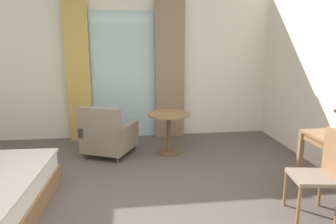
% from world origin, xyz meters
% --- Properties ---
extents(ground, '(6.68, 6.61, 0.10)m').
position_xyz_m(ground, '(0.00, 0.00, -0.05)').
color(ground, '#564C47').
extents(wall_back, '(6.28, 0.12, 2.77)m').
position_xyz_m(wall_back, '(0.00, 3.05, 1.39)').
color(wall_back, white).
rests_on(wall_back, ground).
extents(balcony_glass_door, '(1.29, 0.02, 2.44)m').
position_xyz_m(balcony_glass_door, '(0.13, 2.97, 1.22)').
color(balcony_glass_door, silver).
rests_on(balcony_glass_door, ground).
extents(curtain_panel_left, '(0.44, 0.10, 2.65)m').
position_xyz_m(curtain_panel_left, '(-0.73, 2.87, 1.33)').
color(curtain_panel_left, tan).
rests_on(curtain_panel_left, ground).
extents(curtain_panel_right, '(0.56, 0.10, 2.65)m').
position_xyz_m(curtain_panel_right, '(1.00, 2.87, 1.33)').
color(curtain_panel_right, '#897056').
rests_on(curtain_panel_right, ground).
extents(desk_chair, '(0.49, 0.47, 0.94)m').
position_xyz_m(desk_chair, '(2.21, -0.18, 0.52)').
color(desk_chair, gray).
rests_on(desk_chair, ground).
extents(armchair_by_window, '(0.97, 1.00, 0.87)m').
position_xyz_m(armchair_by_window, '(-0.16, 1.93, 0.33)').
color(armchair_by_window, gray).
rests_on(armchair_by_window, ground).
extents(round_cafe_table, '(0.71, 0.71, 0.70)m').
position_xyz_m(round_cafe_table, '(0.86, 1.92, 0.52)').
color(round_cafe_table, olive).
rests_on(round_cafe_table, ground).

